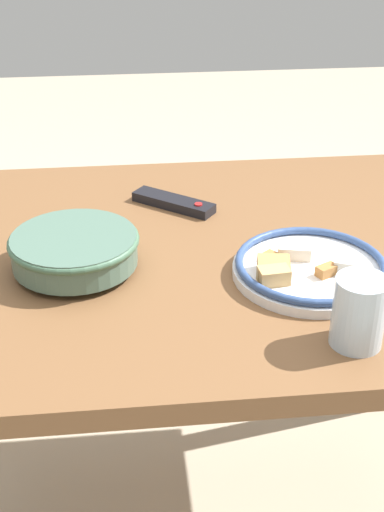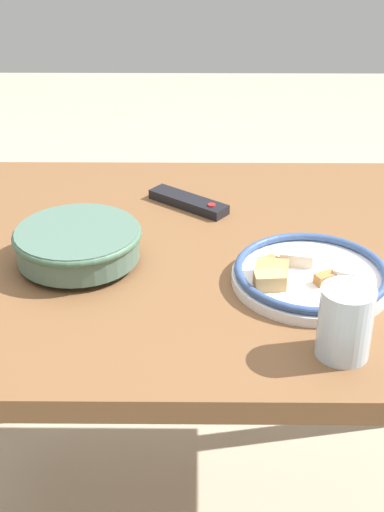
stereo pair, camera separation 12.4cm
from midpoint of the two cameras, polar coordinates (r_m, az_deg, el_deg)
The scene contains 5 objects.
dining_table at distance 1.38m, azimuth -1.38°, elevation -2.70°, with size 1.25×0.86×0.74m.
noodle_bowl at distance 1.28m, azimuth -12.15°, elevation 0.45°, with size 0.23×0.23×0.07m.
food_plate at distance 1.25m, azimuth 6.51°, elevation -1.04°, with size 0.27×0.27×0.05m.
tv_remote at distance 1.50m, azimuth -3.87°, elevation 4.24°, with size 0.17×0.15×0.02m.
drinking_glass at distance 1.07m, azimuth 9.99°, elevation -4.54°, with size 0.08×0.08×0.11m.
Camera 1 is at (-0.15, -1.16, 1.38)m, focal length 50.00 mm.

